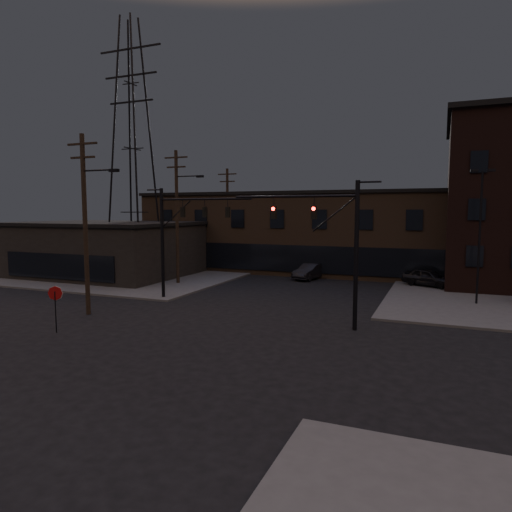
% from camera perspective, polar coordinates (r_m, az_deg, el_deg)
% --- Properties ---
extents(ground, '(140.00, 140.00, 0.00)m').
position_cam_1_polar(ground, '(23.41, -5.97, -10.25)').
color(ground, black).
rests_on(ground, ground).
extents(sidewalk_nw, '(30.00, 30.00, 0.15)m').
position_cam_1_polar(sidewalk_nw, '(53.45, -15.64, -1.31)').
color(sidewalk_nw, '#474744').
rests_on(sidewalk_nw, ground).
extents(building_row, '(40.00, 12.00, 8.00)m').
position_cam_1_polar(building_row, '(49.04, 9.67, 2.81)').
color(building_row, '#493627').
rests_on(building_row, ground).
extents(building_left, '(16.00, 12.00, 5.00)m').
position_cam_1_polar(building_left, '(47.32, -18.27, 0.68)').
color(building_left, black).
rests_on(building_left, ground).
extents(traffic_signal_near, '(7.12, 0.24, 8.00)m').
position_cam_1_polar(traffic_signal_near, '(24.92, 9.87, 2.19)').
color(traffic_signal_near, black).
rests_on(traffic_signal_near, ground).
extents(traffic_signal_far, '(7.12, 0.24, 8.00)m').
position_cam_1_polar(traffic_signal_far, '(32.84, -9.79, 3.17)').
color(traffic_signal_far, black).
rests_on(traffic_signal_far, ground).
extents(stop_sign, '(0.72, 0.33, 2.48)m').
position_cam_1_polar(stop_sign, '(26.23, -23.80, -4.83)').
color(stop_sign, black).
rests_on(stop_sign, ground).
extents(utility_pole_near, '(3.70, 0.28, 11.00)m').
position_cam_1_polar(utility_pole_near, '(29.68, -20.50, 4.28)').
color(utility_pole_near, black).
rests_on(utility_pole_near, ground).
extents(utility_pole_mid, '(3.70, 0.28, 11.50)m').
position_cam_1_polar(utility_pole_mid, '(39.87, -9.78, 5.21)').
color(utility_pole_mid, black).
rests_on(utility_pole_mid, ground).
extents(utility_pole_far, '(2.20, 0.28, 11.00)m').
position_cam_1_polar(utility_pole_far, '(50.90, -3.59, 4.99)').
color(utility_pole_far, black).
rests_on(utility_pole_far, ground).
extents(transmission_tower, '(7.00, 7.00, 25.00)m').
position_cam_1_polar(transmission_tower, '(47.85, -15.19, 12.82)').
color(transmission_tower, black).
rests_on(transmission_tower, ground).
extents(lot_light_a, '(1.50, 0.28, 9.14)m').
position_cam_1_polar(lot_light_a, '(33.89, 26.22, 3.59)').
color(lot_light_a, black).
rests_on(lot_light_a, ground).
extents(parked_car_lot_a, '(4.59, 3.32, 1.45)m').
position_cam_1_polar(parked_car_lot_a, '(40.49, 20.77, -2.53)').
color(parked_car_lot_a, black).
rests_on(parked_car_lot_a, sidewalk_ne).
extents(car_crossing, '(2.52, 4.65, 1.45)m').
position_cam_1_polar(car_crossing, '(43.00, 6.78, -1.93)').
color(car_crossing, black).
rests_on(car_crossing, ground).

